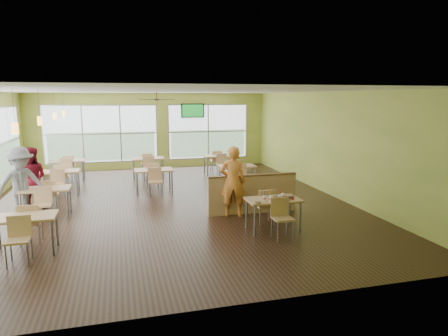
# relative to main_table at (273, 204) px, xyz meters

# --- Properties ---
(room) EXTENTS (12.00, 12.04, 3.20)m
(room) POSITION_rel_main_table_xyz_m (-2.00, 3.00, 0.97)
(room) COLOR black
(room) RESTS_ON ground
(window_bays) EXTENTS (9.24, 10.24, 2.38)m
(window_bays) POSITION_rel_main_table_xyz_m (-4.65, 6.08, 0.85)
(window_bays) COLOR white
(window_bays) RESTS_ON room
(main_table) EXTENTS (1.22, 1.52, 0.87)m
(main_table) POSITION_rel_main_table_xyz_m (0.00, 0.00, 0.00)
(main_table) COLOR tan
(main_table) RESTS_ON floor
(half_wall_divider) EXTENTS (2.40, 0.14, 1.04)m
(half_wall_divider) POSITION_rel_main_table_xyz_m (0.00, 1.45, -0.11)
(half_wall_divider) COLOR tan
(half_wall_divider) RESTS_ON floor
(dining_tables) EXTENTS (6.92, 8.72, 0.87)m
(dining_tables) POSITION_rel_main_table_xyz_m (-3.05, 4.71, -0.00)
(dining_tables) COLOR tan
(dining_tables) RESTS_ON floor
(pendant_lights) EXTENTS (0.11, 7.31, 0.86)m
(pendant_lights) POSITION_rel_main_table_xyz_m (-5.20, 3.68, 1.82)
(pendant_lights) COLOR #2D2119
(pendant_lights) RESTS_ON ceiling
(ceiling_fan) EXTENTS (1.25, 1.25, 0.29)m
(ceiling_fan) POSITION_rel_main_table_xyz_m (-2.00, 6.00, 2.32)
(ceiling_fan) COLOR #2D2119
(ceiling_fan) RESTS_ON ceiling
(tv_backwall) EXTENTS (1.00, 0.07, 0.60)m
(tv_backwall) POSITION_rel_main_table_xyz_m (-0.20, 8.90, 1.82)
(tv_backwall) COLOR black
(tv_backwall) RESTS_ON wall_back
(man_plaid) EXTENTS (0.74, 0.56, 1.82)m
(man_plaid) POSITION_rel_main_table_xyz_m (-0.57, 1.35, 0.28)
(man_plaid) COLOR orange
(man_plaid) RESTS_ON floor
(patron_maroon) EXTENTS (0.86, 0.68, 1.71)m
(patron_maroon) POSITION_rel_main_table_xyz_m (-5.69, 3.40, 0.22)
(patron_maroon) COLOR maroon
(patron_maroon) RESTS_ON floor
(patron_grey) EXTENTS (1.36, 1.12, 1.83)m
(patron_grey) POSITION_rel_main_table_xyz_m (-5.72, 2.38, 0.29)
(patron_grey) COLOR slate
(patron_grey) RESTS_ON floor
(cup_blue) EXTENTS (0.08, 0.08, 0.30)m
(cup_blue) POSITION_rel_main_table_xyz_m (-0.25, -0.11, 0.18)
(cup_blue) COLOR white
(cup_blue) RESTS_ON main_table
(cup_yellow) EXTENTS (0.10, 0.10, 0.38)m
(cup_yellow) POSITION_rel_main_table_xyz_m (-0.15, -0.23, 0.19)
(cup_yellow) COLOR white
(cup_yellow) RESTS_ON main_table
(cup_red_near) EXTENTS (0.10, 0.10, 0.37)m
(cup_red_near) POSITION_rel_main_table_xyz_m (0.07, -0.24, 0.19)
(cup_red_near) COLOR white
(cup_red_near) RESTS_ON main_table
(cup_red_far) EXTENTS (0.09, 0.09, 0.33)m
(cup_red_far) POSITION_rel_main_table_xyz_m (0.21, -0.06, 0.19)
(cup_red_far) COLOR white
(cup_red_far) RESTS_ON main_table
(food_basket) EXTENTS (0.22, 0.22, 0.05)m
(food_basket) POSITION_rel_main_table_xyz_m (0.41, 0.01, 0.15)
(food_basket) COLOR black
(food_basket) RESTS_ON main_table
(ketchup_cup) EXTENTS (0.06, 0.06, 0.03)m
(ketchup_cup) POSITION_rel_main_table_xyz_m (0.40, -0.17, 0.13)
(ketchup_cup) COLOR #A9030F
(ketchup_cup) RESTS_ON main_table
(wrapper_left) EXTENTS (0.18, 0.17, 0.04)m
(wrapper_left) POSITION_rel_main_table_xyz_m (-0.45, -0.24, 0.14)
(wrapper_left) COLOR #9D734C
(wrapper_left) RESTS_ON main_table
(wrapper_mid) EXTENTS (0.26, 0.24, 0.06)m
(wrapper_mid) POSITION_rel_main_table_xyz_m (0.10, 0.13, 0.15)
(wrapper_mid) COLOR #9D734C
(wrapper_mid) RESTS_ON main_table
(wrapper_right) EXTENTS (0.16, 0.15, 0.04)m
(wrapper_right) POSITION_rel_main_table_xyz_m (0.27, -0.19, 0.14)
(wrapper_right) COLOR #9D734C
(wrapper_right) RESTS_ON main_table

